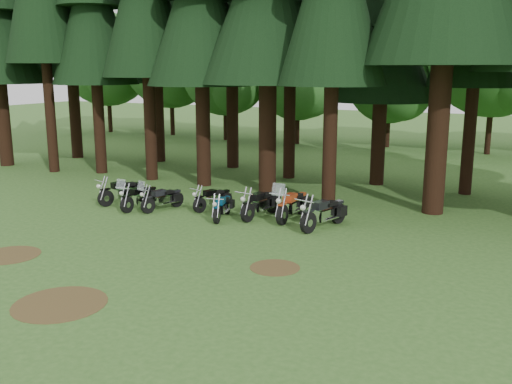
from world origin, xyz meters
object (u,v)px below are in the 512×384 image
Objects in this scene: motorcycle_0 at (123,192)px; motorcycle_1 at (140,198)px; motorcycle_4 at (222,208)px; motorcycle_7 at (324,214)px; motorcycle_2 at (162,199)px; motorcycle_3 at (213,199)px; motorcycle_5 at (261,204)px; motorcycle_6 at (292,206)px.

motorcycle_1 is at bearing -2.49° from motorcycle_0.
motorcycle_7 reaches higher than motorcycle_4.
motorcycle_0 is 1.06× the size of motorcycle_2.
motorcycle_4 reaches higher than motorcycle_3.
motorcycle_0 is 6.04m from motorcycle_5.
motorcycle_2 is (2.12, -0.24, -0.03)m from motorcycle_0.
motorcycle_2 reaches higher than motorcycle_5.
motorcycle_1 reaches higher than motorcycle_5.
motorcycle_7 is at bearing -19.95° from motorcycle_6.
motorcycle_2 is (0.91, 0.24, -0.02)m from motorcycle_1.
motorcycle_6 is (1.18, 0.21, 0.04)m from motorcycle_5.
motorcycle_1 is 0.88× the size of motorcycle_6.
motorcycle_7 is (3.77, 0.45, 0.09)m from motorcycle_4.
motorcycle_6 is (5.98, 1.16, 0.06)m from motorcycle_1.
motorcycle_0 is 0.88× the size of motorcycle_6.
motorcycle_1 is 2.89m from motorcycle_3.
motorcycle_3 is 0.81× the size of motorcycle_7.
motorcycle_6 is (3.35, -0.02, 0.11)m from motorcycle_3.
motorcycle_7 is (8.62, 0.11, 0.04)m from motorcycle_0.
motorcycle_2 is 6.50m from motorcycle_7.
motorcycle_1 is 3.63m from motorcycle_4.
motorcycle_1 is 6.09m from motorcycle_6.
motorcycle_5 is 0.94× the size of motorcycle_6.
motorcycle_3 is at bearing -178.45° from motorcycle_6.
motorcycle_7 is (2.60, -0.36, 0.02)m from motorcycle_5.
motorcycle_1 is 0.93× the size of motorcycle_5.
motorcycle_4 is 0.79× the size of motorcycle_6.
motorcycle_3 is 4.81m from motorcycle_7.
motorcycle_3 is (2.63, 1.19, -0.05)m from motorcycle_1.
motorcycle_2 is at bearing 12.50° from motorcycle_0.
motorcycle_2 is 0.88× the size of motorcycle_5.
motorcycle_0 is at bearing -167.00° from motorcycle_5.
motorcycle_7 is (6.49, 0.36, 0.07)m from motorcycle_2.
motorcycle_1 is 0.94m from motorcycle_2.
motorcycle_2 is at bearing -133.69° from motorcycle_3.
motorcycle_5 is at bearing 23.51° from motorcycle_0.
motorcycle_2 is 1.97m from motorcycle_3.
motorcycle_1 is (1.21, -0.48, -0.01)m from motorcycle_0.
motorcycle_3 is 2.19m from motorcycle_5.
motorcycle_2 reaches higher than motorcycle_7.
motorcycle_7 is at bearing 7.78° from motorcycle_1.
motorcycle_6 is 1.04× the size of motorcycle_7.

